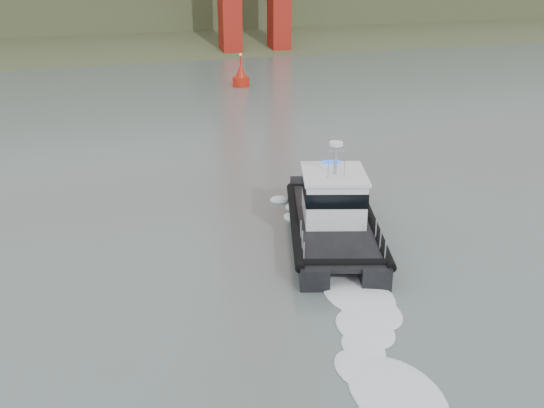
# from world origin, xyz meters

# --- Properties ---
(ground) EXTENTS (400.00, 400.00, 0.00)m
(ground) POSITION_xyz_m (0.00, 0.00, 0.00)
(ground) COLOR #4E5D57
(ground) RESTS_ON ground
(patrol_boat) EXTENTS (7.44, 11.66, 5.32)m
(patrol_boat) POSITION_xyz_m (3.63, 8.75, 1.33)
(patrol_boat) COLOR black
(patrol_boat) RESTS_ON ground
(nav_buoy) EXTENTS (1.92, 1.92, 3.99)m
(nav_buoy) POSITION_xyz_m (11.70, 49.88, 1.05)
(nav_buoy) COLOR #B51C0C
(nav_buoy) RESTS_ON ground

